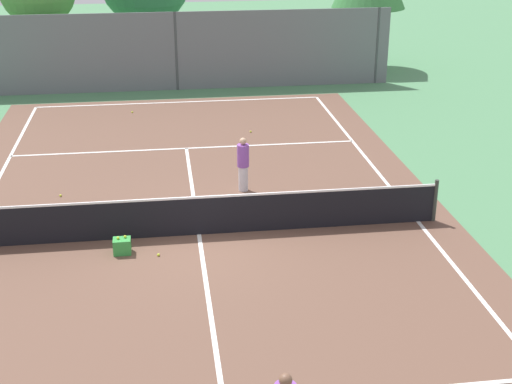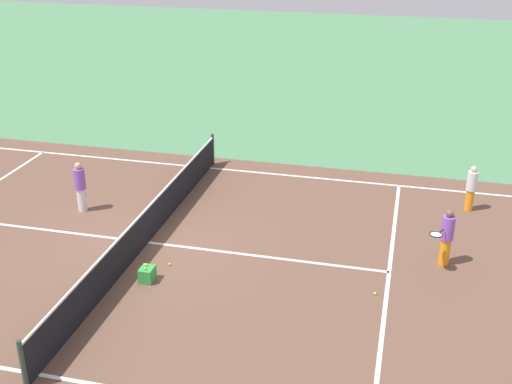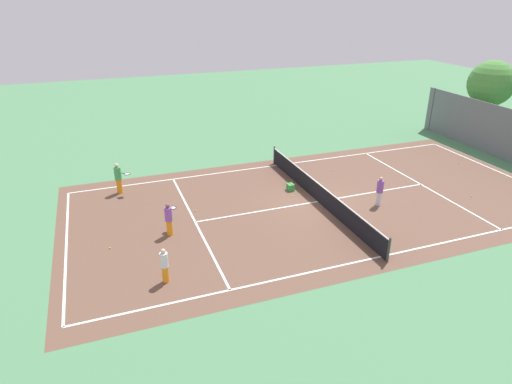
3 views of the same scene
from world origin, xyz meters
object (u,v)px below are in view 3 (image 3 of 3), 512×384
Objects in this scene: player_0 at (380,191)px; player_3 at (165,265)px; player_1 at (169,219)px; tennis_ball_0 at (333,170)px; ball_crate at (290,187)px; tennis_ball_4 at (472,196)px; tennis_ball_3 at (110,248)px; tennis_ball_2 at (459,163)px; tennis_ball_1 at (292,196)px; player_2 at (118,178)px; tennis_ball_5 at (195,211)px.

player_0 is 1.09× the size of player_3.
tennis_ball_0 is at bearing 112.24° from player_1.
ball_crate reaches higher than tennis_ball_4.
ball_crate is 6.45× the size of tennis_ball_4.
player_1 is 2.71m from tennis_ball_3.
player_1 reaches higher than tennis_ball_2.
player_0 is 5.27m from tennis_ball_4.
player_3 reaches higher than ball_crate.
tennis_ball_4 is at bearing 40.08° from tennis_ball_0.
tennis_ball_0 is (-4.98, 0.22, -0.75)m from player_0.
player_1 is 11.43m from tennis_ball_0.
tennis_ball_0 and tennis_ball_4 have the same top height.
tennis_ball_0 is (-1.78, 3.60, -0.15)m from ball_crate.
tennis_ball_0 is 1.00× the size of tennis_ball_1.
player_0 is 8.77m from tennis_ball_2.
player_1 is 5.63m from player_2.
player_1 is 0.92× the size of player_2.
tennis_ball_2 is at bearing 90.11° from ball_crate.
tennis_ball_0 is 1.00× the size of tennis_ball_2.
player_0 reaches higher than tennis_ball_5.
tennis_ball_0 is (-4.32, 10.56, -0.75)m from player_1.
tennis_ball_2 and tennis_ball_5 have the same top height.
player_1 is 1.08× the size of player_3.
tennis_ball_3 is at bearing -62.56° from tennis_ball_5.
tennis_ball_0 and tennis_ball_5 have the same top height.
ball_crate is 9.45m from tennis_ball_4.
player_0 is at bearing -2.57° from tennis_ball_0.
tennis_ball_2 is 21.24m from tennis_ball_3.
tennis_ball_3 is at bearing -149.89° from player_3.
player_1 reaches higher than tennis_ball_1.
player_2 reaches higher than tennis_ball_4.
player_0 is 11.45m from player_3.
tennis_ball_1 is (-1.72, 6.70, -0.75)m from player_1.
player_3 is (3.44, -0.78, -0.07)m from player_1.
ball_crate reaches higher than tennis_ball_2.
tennis_ball_4 is (1.22, 18.07, 0.00)m from tennis_ball_3.
player_0 reaches higher than player_3.
tennis_ball_2 is 1.00× the size of tennis_ball_4.
player_3 reaches higher than tennis_ball_3.
player_3 is at bearing -83.32° from tennis_ball_4.
tennis_ball_2 is 16.92m from tennis_ball_5.
player_1 is at bearing -67.76° from tennis_ball_0.
player_3 is 13.75m from tennis_ball_0.
player_1 reaches higher than tennis_ball_0.
tennis_ball_5 is at bearing 139.66° from player_1.
player_2 reaches higher than tennis_ball_2.
tennis_ball_1 is 9.37m from tennis_ball_4.
player_2 is at bearing 171.06° from tennis_ball_3.
tennis_ball_1 is at bearing -17.74° from ball_crate.
tennis_ball_1 and tennis_ball_3 have the same top height.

